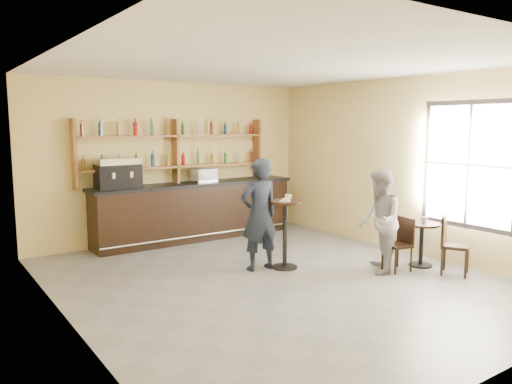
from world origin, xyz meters
TOP-DOWN VIEW (x-y plane):
  - floor at (0.00, 0.00)m, footprint 7.00×7.00m
  - ceiling at (0.00, 0.00)m, footprint 7.00×7.00m
  - wall_back at (0.00, 3.50)m, footprint 7.00×0.00m
  - wall_front at (0.00, -3.50)m, footprint 7.00×0.00m
  - wall_left at (-3.00, 0.00)m, footprint 0.00×7.00m
  - wall_right at (3.00, 0.00)m, footprint 0.00×7.00m
  - window_pane at (2.99, -1.20)m, footprint 0.00×2.00m
  - window_frame at (2.99, -1.20)m, footprint 0.04×1.70m
  - shelf_unit at (0.00, 3.37)m, footprint 4.00×0.26m
  - liquor_bottles at (0.00, 3.37)m, footprint 3.68×0.10m
  - bar_counter at (0.32, 3.15)m, footprint 4.33×0.85m
  - espresso_machine at (-1.29, 3.15)m, footprint 0.81×0.55m
  - pastry_case at (0.52, 3.15)m, footprint 0.47×0.38m
  - pedestal_table at (0.53, 0.44)m, footprint 0.69×0.69m
  - napkin at (0.53, 0.44)m, footprint 0.23×0.23m
  - donut at (0.54, 0.43)m, footprint 0.15×0.15m
  - cup_pedestal at (0.67, 0.54)m, footprint 0.12×0.12m
  - man_main at (0.13, 0.61)m, footprint 0.68×0.47m
  - cafe_table at (2.47, -0.76)m, footprint 0.60×0.60m
  - cup_cafe at (2.52, -0.76)m, footprint 0.15×0.15m
  - chair_west at (1.92, -0.71)m, footprint 0.43×0.43m
  - chair_south at (2.52, -1.36)m, footprint 0.55×0.55m
  - patron_second at (1.62, -0.59)m, footprint 1.01×1.02m

SIDE VIEW (x-z plane):
  - floor at x=0.00m, z-range 0.00..0.00m
  - cafe_table at x=2.47m, z-range 0.00..0.73m
  - chair_west at x=1.92m, z-range 0.00..0.86m
  - chair_south at x=2.52m, z-range 0.00..0.94m
  - pedestal_table at x=0.53m, z-range 0.00..1.12m
  - bar_counter at x=0.32m, z-range 0.00..1.17m
  - cup_cafe at x=2.52m, z-range 0.73..0.83m
  - patron_second at x=1.62m, z-range 0.00..1.66m
  - man_main at x=0.13m, z-range 0.00..1.82m
  - napkin at x=0.53m, z-range 1.12..1.12m
  - donut at x=0.54m, z-range 1.12..1.16m
  - cup_pedestal at x=0.67m, z-range 1.12..1.21m
  - pastry_case at x=0.52m, z-range 1.17..1.45m
  - espresso_machine at x=-1.29m, z-range 1.17..1.73m
  - wall_back at x=0.00m, z-range -1.90..5.10m
  - wall_front at x=0.00m, z-range -1.90..5.10m
  - wall_left at x=-3.00m, z-range -1.90..5.10m
  - wall_right at x=3.00m, z-range -1.90..5.10m
  - window_frame at x=2.99m, z-range 0.65..2.75m
  - window_pane at x=2.99m, z-range 0.70..2.70m
  - shelf_unit at x=0.00m, z-range 1.11..2.51m
  - liquor_bottles at x=0.00m, z-range 1.48..2.48m
  - ceiling at x=0.00m, z-range 3.20..3.20m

